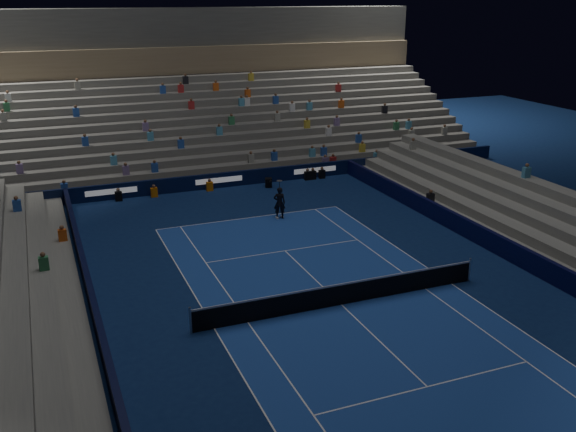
# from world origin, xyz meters

# --- Properties ---
(ground) EXTENTS (90.00, 90.00, 0.00)m
(ground) POSITION_xyz_m (0.00, 0.00, 0.00)
(ground) COLOR #0C1E4A
(ground) RESTS_ON ground
(court_surface) EXTENTS (10.97, 23.77, 0.01)m
(court_surface) POSITION_xyz_m (0.00, 0.00, 0.01)
(court_surface) COLOR #1B3E95
(court_surface) RESTS_ON ground
(sponsor_barrier_far) EXTENTS (44.00, 0.25, 1.00)m
(sponsor_barrier_far) POSITION_xyz_m (0.00, 18.50, 0.50)
(sponsor_barrier_far) COLOR black
(sponsor_barrier_far) RESTS_ON ground
(sponsor_barrier_east) EXTENTS (0.25, 37.00, 1.00)m
(sponsor_barrier_east) POSITION_xyz_m (9.70, 0.00, 0.50)
(sponsor_barrier_east) COLOR #080933
(sponsor_barrier_east) RESTS_ON ground
(sponsor_barrier_west) EXTENTS (0.25, 37.00, 1.00)m
(sponsor_barrier_west) POSITION_xyz_m (-9.70, 0.00, 0.50)
(sponsor_barrier_west) COLOR black
(sponsor_barrier_west) RESTS_ON ground
(grandstand_main) EXTENTS (44.00, 15.20, 11.20)m
(grandstand_main) POSITION_xyz_m (0.00, 27.90, 3.38)
(grandstand_main) COLOR #605F5B
(grandstand_main) RESTS_ON ground
(tennis_net) EXTENTS (12.90, 0.10, 1.10)m
(tennis_net) POSITION_xyz_m (0.00, 0.00, 0.50)
(tennis_net) COLOR #B2B2B7
(tennis_net) RESTS_ON ground
(tennis_player) EXTENTS (0.79, 0.65, 1.87)m
(tennis_player) POSITION_xyz_m (1.55, 11.19, 0.93)
(tennis_player) COLOR black
(tennis_player) RESTS_ON ground
(broadcast_camera) EXTENTS (0.58, 0.96, 0.59)m
(broadcast_camera) POSITION_xyz_m (3.16, 17.40, 0.31)
(broadcast_camera) COLOR black
(broadcast_camera) RESTS_ON ground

